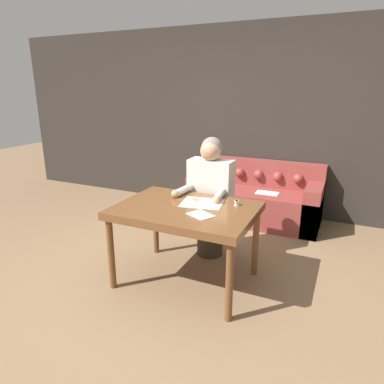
{
  "coord_description": "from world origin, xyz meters",
  "views": [
    {
      "loc": [
        1.41,
        -2.52,
        1.76
      ],
      "look_at": [
        0.15,
        0.2,
        0.84
      ],
      "focal_mm": 32.0,
      "sensor_mm": 36.0,
      "label": 1
    }
  ],
  "objects": [
    {
      "name": "pattern_paper_main",
      "position": [
        0.24,
        0.21,
        0.74
      ],
      "size": [
        0.42,
        0.37,
        0.0
      ],
      "color": "beige",
      "rests_on": "dining_table"
    },
    {
      "name": "scissors",
      "position": [
        0.17,
        0.25,
        0.74
      ],
      "size": [
        0.23,
        0.19,
        0.01
      ],
      "color": "silver",
      "rests_on": "dining_table"
    },
    {
      "name": "person",
      "position": [
        0.15,
        0.66,
        0.67
      ],
      "size": [
        0.51,
        0.59,
        1.28
      ],
      "color": "#33281E",
      "rests_on": "ground_plane"
    },
    {
      "name": "couch",
      "position": [
        0.32,
        1.89,
        0.3
      ],
      "size": [
        1.72,
        0.76,
        0.79
      ],
      "color": "brown",
      "rests_on": "ground_plane"
    },
    {
      "name": "pattern_paper_offcut",
      "position": [
        0.35,
        -0.07,
        0.74
      ],
      "size": [
        0.26,
        0.24,
        0.0
      ],
      "color": "beige",
      "rests_on": "dining_table"
    },
    {
      "name": "dining_table",
      "position": [
        0.15,
        0.06,
        0.66
      ],
      "size": [
        1.23,
        0.9,
        0.74
      ],
      "color": "brown",
      "rests_on": "ground_plane"
    },
    {
      "name": "thread_spool",
      "position": [
        0.55,
        0.29,
        0.76
      ],
      "size": [
        0.04,
        0.04,
        0.05
      ],
      "color": "beige",
      "rests_on": "dining_table"
    },
    {
      "name": "ground_plane",
      "position": [
        0.0,
        0.0,
        0.0
      ],
      "size": [
        16.0,
        16.0,
        0.0
      ],
      "primitive_type": "plane",
      "color": "#846647"
    },
    {
      "name": "wall_back",
      "position": [
        0.0,
        2.28,
        1.3
      ],
      "size": [
        8.0,
        0.06,
        2.6
      ],
      "color": "#2D2823",
      "rests_on": "ground_plane"
    }
  ]
}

